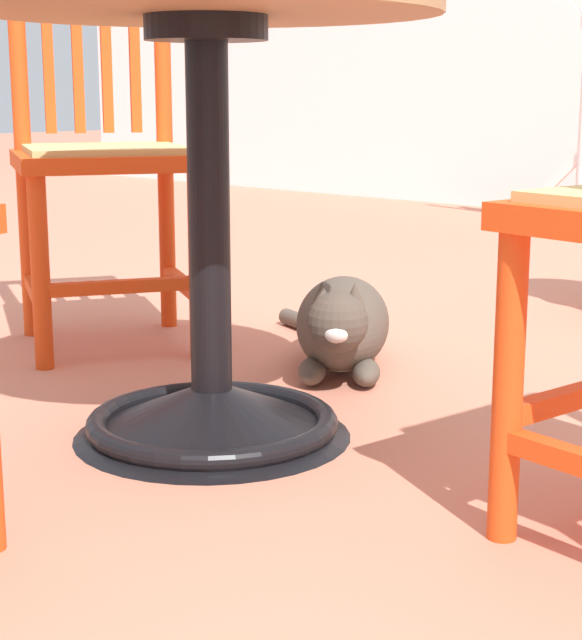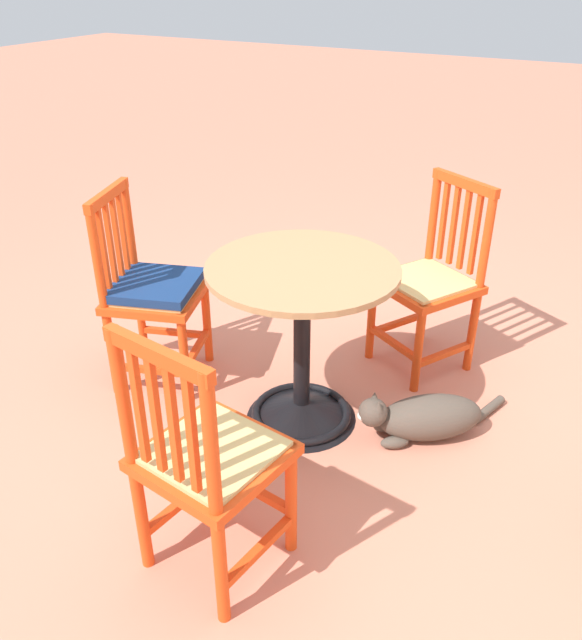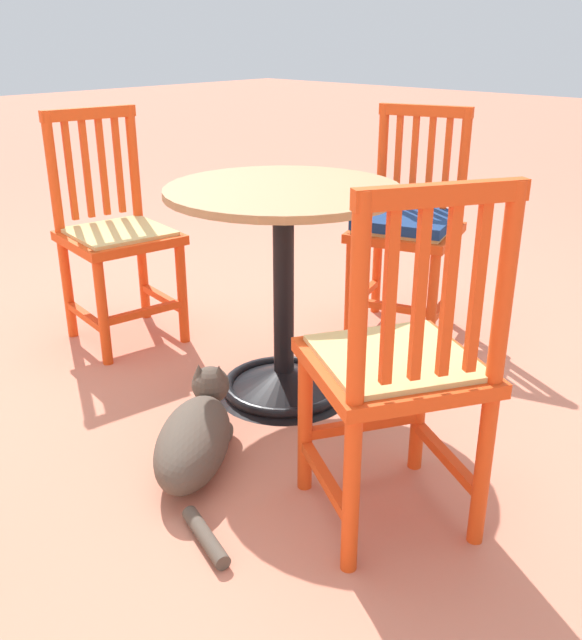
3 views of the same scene
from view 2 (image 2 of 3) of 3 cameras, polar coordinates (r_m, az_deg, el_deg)
The scene contains 6 objects.
ground_plane at distance 2.78m, azimuth 0.05°, elevation -10.07°, with size 24.00×24.00×0.00m, color #C6755B.
cafe_table at distance 2.71m, azimuth 0.95°, elevation -3.80°, with size 0.76×0.76×0.73m.
orange_chair_facing_out at distance 2.99m, azimuth -12.14°, elevation 2.42°, with size 0.50×0.50×0.91m.
orange_chair_near_fence at distance 2.02m, azimuth -7.41°, elevation -12.23°, with size 0.45×0.45×0.91m.
orange_chair_tucked_in at distance 3.11m, azimuth 12.14°, elevation 3.22°, with size 0.55×0.55×0.91m.
tabby_cat at distance 2.78m, azimuth 11.41°, elevation -8.42°, with size 0.59×0.50×0.23m.
Camera 2 is at (1.89, 1.02, 1.77)m, focal length 36.41 mm.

